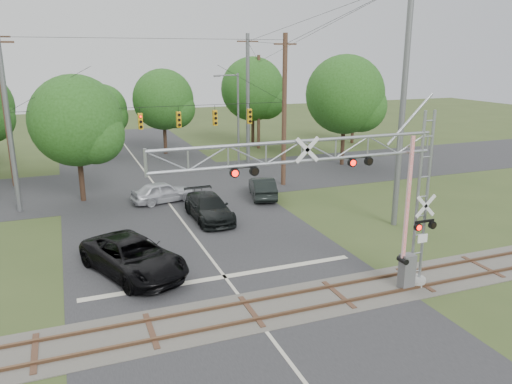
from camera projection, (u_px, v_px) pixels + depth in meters
name	position (u px, v px, depth m)	size (l,w,h in m)	color
ground	(271.00, 338.00, 18.20)	(160.00, 160.00, 0.00)	#374620
road_main	(200.00, 244.00, 27.18)	(14.00, 90.00, 0.02)	#28282A
road_cross	(154.00, 184.00, 39.76)	(90.00, 12.00, 0.02)	#28282A
railroad_track	(251.00, 312.00, 19.99)	(90.00, 3.20, 0.17)	#4F4B44
crossing_gantry	(352.00, 188.00, 19.83)	(12.18, 1.00, 7.79)	gray
traffic_signal_span	(173.00, 117.00, 34.96)	(19.34, 0.36, 11.50)	slate
pickup_black	(134.00, 257.00, 23.30)	(2.86, 6.20, 1.72)	black
car_dark	(209.00, 207.00, 31.05)	(2.17, 5.33, 1.55)	black
sedan_silver	(163.00, 192.00, 34.68)	(1.74, 4.32, 1.47)	#B6B7BE
suv_dark	(262.00, 187.00, 35.83)	(1.58, 4.52, 1.49)	black
streetlight	(236.00, 116.00, 43.95)	(2.24, 0.23, 8.42)	slate
utility_poles	(193.00, 108.00, 37.21)	(27.04, 26.93, 14.48)	#432A1F
treeline	(152.00, 102.00, 46.12)	(55.13, 25.39, 10.02)	#332217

